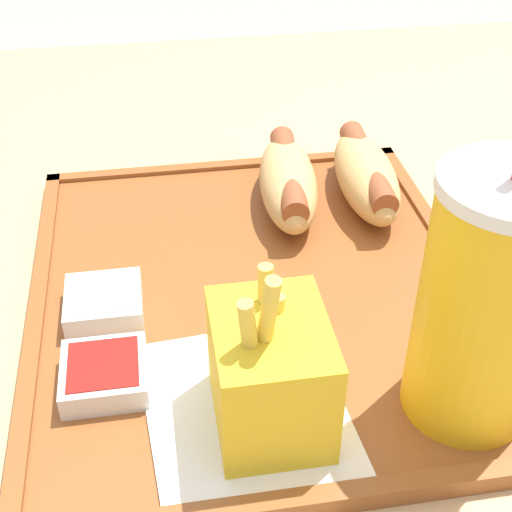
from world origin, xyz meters
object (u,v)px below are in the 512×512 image
object	(u,v)px
soda_cup	(486,303)
fries_carton	(270,373)
hot_dog_far	(366,175)
sauce_cup_ketchup	(105,373)
hot_dog_near	(288,181)
sauce_cup_mayo	(104,302)

from	to	relation	value
soda_cup	fries_carton	size ratio (longest dim) A/B	1.62
soda_cup	fries_carton	xyz separation A→B (m)	(-0.01, -0.12, -0.04)
hot_dog_far	sauce_cup_ketchup	distance (m)	0.30
hot_dog_near	sauce_cup_mayo	size ratio (longest dim) A/B	2.72
fries_carton	hot_dog_far	bearing A→B (deg)	151.51
hot_dog_near	sauce_cup_ketchup	distance (m)	0.25
sauce_cup_mayo	hot_dog_near	bearing A→B (deg)	127.04
fries_carton	soda_cup	bearing A→B (deg)	87.37
hot_dog_far	hot_dog_near	xyz separation A→B (m)	(0.00, -0.07, -0.00)
sauce_cup_mayo	hot_dog_far	bearing A→B (deg)	117.63
soda_cup	sauce_cup_ketchup	size ratio (longest dim) A/B	3.61
soda_cup	hot_dog_near	world-z (taller)	soda_cup
fries_carton	sauce_cup_ketchup	world-z (taller)	fries_carton
soda_cup	sauce_cup_mayo	distance (m)	0.27
hot_dog_far	sauce_cup_mayo	world-z (taller)	hot_dog_far
soda_cup	sauce_cup_mayo	bearing A→B (deg)	-118.84
hot_dog_far	hot_dog_near	distance (m)	0.07
hot_dog_far	hot_dog_near	size ratio (longest dim) A/B	0.99
hot_dog_far	fries_carton	size ratio (longest dim) A/B	1.20
soda_cup	fries_carton	bearing A→B (deg)	-92.63
soda_cup	sauce_cup_ketchup	bearing A→B (deg)	-102.95
sauce_cup_ketchup	hot_dog_near	bearing A→B (deg)	140.54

